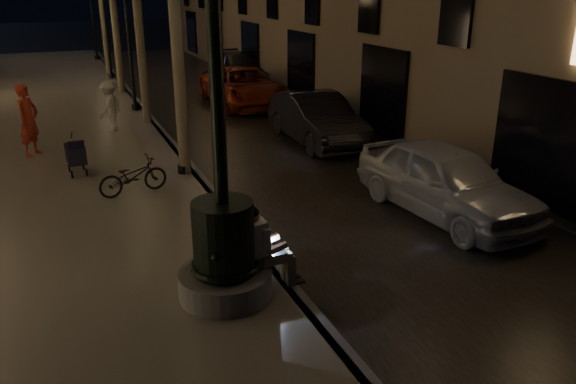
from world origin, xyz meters
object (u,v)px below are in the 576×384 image
lamp_curb_d (91,8)px  car_third (244,87)px  lamp_curb_c (105,14)px  car_front (446,180)px  pedestrian_red (28,120)px  bicycle (133,176)px  lamp_curb_a (175,47)px  car_second (317,119)px  lamp_curb_b (128,25)px  stroller (76,154)px  pedestrian_white (110,106)px  seated_man_laptop (263,245)px  car_rear (238,70)px  fountain_lamppost (223,234)px

lamp_curb_d → car_third: lamp_curb_d is taller
lamp_curb_c → car_front: lamp_curb_c is taller
pedestrian_red → bicycle: bearing=-118.8°
lamp_curb_a → car_second: (4.55, 1.92, -2.48)m
lamp_curb_b → stroller: (-2.42, -7.10, -2.52)m
lamp_curb_d → pedestrian_white: bearing=-93.4°
car_second → car_front: bearing=-87.9°
seated_man_laptop → lamp_curb_c: (0.09, 22.00, 2.32)m
car_front → car_second: bearing=85.9°
car_third → car_rear: car_rear is taller
seated_man_laptop → car_third: seated_man_laptop is taller
car_front → car_rear: (0.90, 16.93, 0.01)m
lamp_curb_a → car_third: bearing=62.2°
lamp_curb_a → car_third: lamp_curb_a is taller
stroller → lamp_curb_d: bearing=79.9°
stroller → car_front: car_front is taller
lamp_curb_a → stroller: bearing=159.7°
car_front → car_rear: bearing=82.3°
fountain_lamppost → car_front: fountain_lamppost is taller
stroller → pedestrian_white: pedestrian_white is taller
car_rear → bicycle: (-6.84, -13.69, -0.16)m
car_third → car_second: bearing=-87.2°
lamp_curb_c → pedestrian_red: (-3.44, -12.86, -2.07)m
lamp_curb_d → car_front: 28.73m
lamp_curb_d → car_second: 22.68m
lamp_curb_a → car_front: (4.60, -4.25, -2.48)m
car_third → bicycle: 10.76m
car_second → pedestrian_red: (-7.98, 1.22, 0.41)m
lamp_curb_d → car_rear: lamp_curb_d is taller
fountain_lamppost → seated_man_laptop: fountain_lamppost is taller
lamp_curb_a → lamp_curb_c: size_ratio=1.00×
seated_man_laptop → pedestrian_white: size_ratio=0.86×
lamp_curb_d → car_third: (4.30, -15.85, -2.48)m
bicycle → pedestrian_white: bearing=-14.0°
seated_man_laptop → car_rear: 19.49m
lamp_curb_d → pedestrian_red: 21.24m
fountain_lamppost → car_rear: 19.68m
lamp_curb_d → car_second: size_ratio=1.05×
lamp_curb_a → car_rear: 14.03m
pedestrian_red → fountain_lamppost: bearing=-128.9°
car_second → lamp_curb_b: bearing=128.4°
lamp_curb_c → car_rear: lamp_curb_c is taller
stroller → car_second: car_second is taller
fountain_lamppost → lamp_curb_a: bearing=83.3°
stroller → pedestrian_red: pedestrian_red is taller
car_front → pedestrian_white: (-5.74, 9.31, 0.24)m
car_rear → pedestrian_red: 13.07m
fountain_lamppost → car_rear: (6.20, 18.67, -0.45)m
car_second → bicycle: (-5.88, -2.94, -0.15)m
pedestrian_red → pedestrian_white: 2.99m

